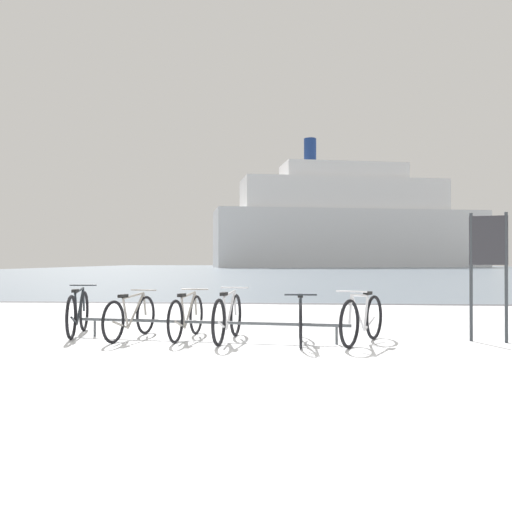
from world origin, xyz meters
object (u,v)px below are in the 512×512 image
object	(u,v)px
bicycle_1	(131,317)
info_sign	(488,254)
bicycle_2	(186,316)
bicycle_3	(228,317)
bicycle_4	(300,320)
bicycle_0	(78,313)
bicycle_5	(362,319)
ferry_ship	(347,224)

from	to	relation	value
bicycle_1	info_sign	xyz separation A→B (m)	(5.56, 0.09, 1.00)
bicycle_2	bicycle_3	size ratio (longest dim) A/B	0.94
bicycle_3	bicycle_4	xyz separation A→B (m)	(1.12, -0.16, -0.02)
info_sign	bicycle_0	bearing A→B (deg)	177.99
bicycle_2	info_sign	world-z (taller)	info_sign
bicycle_3	info_sign	size ratio (longest dim) A/B	0.90
bicycle_5	info_sign	size ratio (longest dim) A/B	0.79
bicycle_0	bicycle_5	distance (m)	4.65
bicycle_4	info_sign	xyz separation A→B (m)	(2.86, 0.38, 0.99)
bicycle_2	bicycle_4	distance (m)	1.85
bicycle_3	ferry_ship	bearing A→B (deg)	84.02
bicycle_5	ferry_ship	distance (m)	87.49
bicycle_1	bicycle_4	xyz separation A→B (m)	(2.70, -0.29, 0.01)
bicycle_1	bicycle_5	world-z (taller)	bicycle_5
bicycle_1	bicycle_4	size ratio (longest dim) A/B	1.03
bicycle_1	bicycle_3	world-z (taller)	bicycle_3
ferry_ship	info_sign	bearing A→B (deg)	-93.37
bicycle_3	bicycle_5	world-z (taller)	bicycle_5
bicycle_1	bicycle_5	bearing A→B (deg)	-4.02
bicycle_3	bicycle_5	distance (m)	2.05
bicycle_1	ferry_ship	bearing A→B (deg)	82.99
bicycle_1	bicycle_2	xyz separation A→B (m)	(0.89, 0.07, 0.01)
bicycle_0	ferry_ship	bearing A→B (deg)	82.31
bicycle_0	info_sign	bearing A→B (deg)	-2.01
bicycle_0	bicycle_5	world-z (taller)	bicycle_0
bicycle_2	ferry_ship	size ratio (longest dim) A/B	0.03
bicycle_2	ferry_ship	distance (m)	87.43
bicycle_5	info_sign	world-z (taller)	info_sign
bicycle_0	bicycle_3	size ratio (longest dim) A/B	0.99
bicycle_0	bicycle_4	size ratio (longest dim) A/B	1.06
info_sign	ferry_ship	xyz separation A→B (m)	(5.10, 86.58, 6.05)
bicycle_0	ferry_ship	xyz separation A→B (m)	(11.66, 86.35, 7.02)
bicycle_2	bicycle_5	size ratio (longest dim) A/B	1.07
bicycle_1	bicycle_4	bearing A→B (deg)	-6.16
info_sign	bicycle_3	bearing A→B (deg)	-176.92
bicycle_0	info_sign	xyz separation A→B (m)	(6.56, -0.23, 0.97)
bicycle_2	bicycle_3	distance (m)	0.72
bicycle_1	bicycle_5	distance (m)	3.63
info_sign	bicycle_5	bearing A→B (deg)	-170.02
ferry_ship	bicycle_5	bearing A→B (deg)	-94.63
bicycle_0	bicycle_4	xyz separation A→B (m)	(3.70, -0.61, -0.02)
bicycle_0	info_sign	world-z (taller)	info_sign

